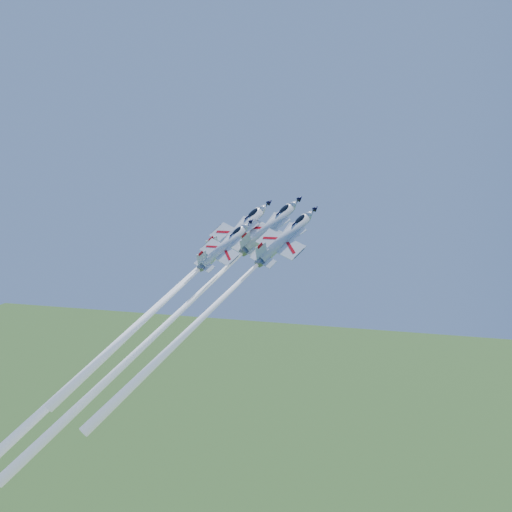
% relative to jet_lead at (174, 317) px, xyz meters
% --- Properties ---
extents(jet_lead, '(32.89, 45.90, 50.87)m').
position_rel_jet_lead_xyz_m(jet_lead, '(0.00, 0.00, 0.00)').
color(jet_lead, silver).
extents(jet_left, '(33.54, 46.75, 51.79)m').
position_rel_jet_lead_xyz_m(jet_left, '(-6.65, -0.47, -1.21)').
color(jet_left, silver).
extents(jet_right, '(25.05, 33.98, 37.37)m').
position_rel_jet_lead_xyz_m(jet_right, '(10.27, -5.78, 4.61)').
color(jet_right, silver).
extents(jet_slot, '(22.14, 30.02, 33.01)m').
position_rel_jet_lead_xyz_m(jet_slot, '(-0.35, -3.70, 3.69)').
color(jet_slot, silver).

